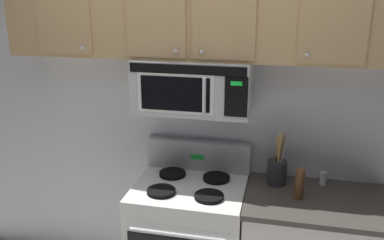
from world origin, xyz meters
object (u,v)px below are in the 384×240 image
(salt_shaker, at_px, (323,179))
(stove_range, at_px, (190,240))
(pepper_mill, at_px, (299,184))
(utensil_crock_charcoal, at_px, (277,170))
(over_range_microwave, at_px, (194,85))

(salt_shaker, bearing_deg, stove_range, -166.39)
(salt_shaker, height_order, pepper_mill, pepper_mill)
(utensil_crock_charcoal, bearing_deg, pepper_mill, -50.91)
(utensil_crock_charcoal, bearing_deg, over_range_microwave, -175.25)
(utensil_crock_charcoal, relative_size, salt_shaker, 4.10)
(pepper_mill, bearing_deg, salt_shaker, 54.00)
(stove_range, height_order, salt_shaker, stove_range)
(over_range_microwave, xyz_separation_m, salt_shaker, (0.88, 0.10, -0.63))
(over_range_microwave, bearing_deg, stove_range, -89.86)
(stove_range, relative_size, salt_shaker, 11.90)
(over_range_microwave, height_order, pepper_mill, over_range_microwave)
(utensil_crock_charcoal, xyz_separation_m, salt_shaker, (0.31, 0.05, -0.06))
(stove_range, xyz_separation_m, pepper_mill, (0.72, -0.01, 0.53))
(stove_range, height_order, pepper_mill, stove_range)
(pepper_mill, bearing_deg, over_range_microwave, 169.67)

